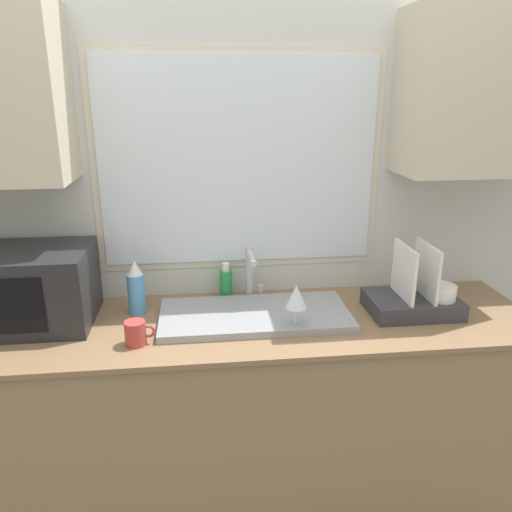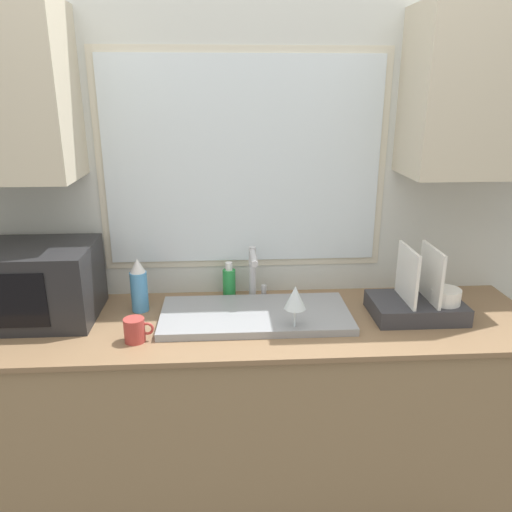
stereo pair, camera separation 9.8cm
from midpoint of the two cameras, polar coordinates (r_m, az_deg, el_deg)
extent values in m
cube|color=#8C7251|center=(2.25, 0.36, -17.73)|extent=(2.31, 0.61, 0.86)
cube|color=#846647|center=(2.02, 0.39, -7.59)|extent=(2.34, 0.64, 0.02)
cube|color=silver|center=(2.20, -0.18, 6.41)|extent=(6.00, 0.06, 2.60)
cube|color=beige|center=(2.14, -0.14, 10.61)|extent=(1.22, 0.01, 0.92)
cube|color=silver|center=(2.14, -0.13, 10.59)|extent=(1.16, 0.01, 0.86)
cube|color=beige|center=(2.23, 26.31, 16.39)|extent=(0.61, 0.32, 0.63)
cube|color=gray|center=(2.02, 1.32, -6.78)|extent=(0.76, 0.36, 0.03)
cylinder|color=#B7B7BC|center=(2.17, 0.88, -1.97)|extent=(0.03, 0.03, 0.24)
cylinder|color=#B7B7BC|center=(2.06, 1.08, -0.16)|extent=(0.03, 0.18, 0.03)
cylinder|color=#B7B7BC|center=(2.21, 2.16, -4.09)|extent=(0.02, 0.02, 0.06)
cube|color=#232326|center=(2.15, -23.30, -2.86)|extent=(0.51, 0.36, 0.30)
cube|color=black|center=(2.01, -26.01, -4.73)|extent=(0.33, 0.01, 0.21)
cube|color=#333338|center=(2.15, 19.04, -5.62)|extent=(0.36, 0.25, 0.07)
cube|color=white|center=(2.08, 18.22, -2.05)|extent=(0.01, 0.22, 0.22)
cube|color=white|center=(2.12, 20.64, -1.96)|extent=(0.01, 0.22, 0.22)
cylinder|color=white|center=(2.14, 22.06, -4.27)|extent=(0.12, 0.12, 0.06)
cylinder|color=#4C99D8|center=(2.11, -11.90, -4.00)|extent=(0.07, 0.07, 0.17)
cone|color=silver|center=(2.07, -12.11, -1.07)|extent=(0.06, 0.06, 0.06)
cylinder|color=#268C3F|center=(2.20, -1.82, -3.21)|extent=(0.06, 0.06, 0.13)
cylinder|color=white|center=(2.17, -1.84, -1.19)|extent=(0.03, 0.03, 0.03)
cylinder|color=#A53833|center=(1.88, -12.27, -8.29)|extent=(0.08, 0.08, 0.09)
torus|color=#A53833|center=(1.87, -10.87, -8.17)|extent=(0.05, 0.01, 0.05)
cylinder|color=silver|center=(1.92, 5.86, -8.77)|extent=(0.07, 0.07, 0.00)
cylinder|color=silver|center=(1.90, 5.91, -7.36)|extent=(0.01, 0.01, 0.10)
cone|color=silver|center=(1.86, 6.01, -4.73)|extent=(0.08, 0.08, 0.09)
camera|label=1|loc=(0.05, -88.52, 0.49)|focal=35.00mm
camera|label=2|loc=(0.05, 91.48, -0.49)|focal=35.00mm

